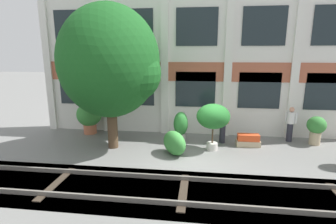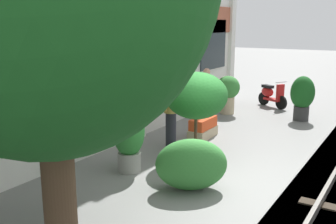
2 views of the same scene
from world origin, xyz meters
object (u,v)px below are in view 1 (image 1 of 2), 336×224
object	(u,v)px
potted_plant_square_trough	(248,141)
resident_watching_tracks	(290,123)
broadleaf_tree	(109,64)
potted_plant_low_pan	(213,117)
topiary_hedge	(174,143)
resident_by_doorway	(223,124)
potted_plant_glazed_jar	(316,128)
potted_plant_ribbed_drum	(181,125)
potted_plant_stone_basin	(89,115)

from	to	relation	value
potted_plant_square_trough	resident_watching_tracks	size ratio (longest dim) A/B	0.64
broadleaf_tree	potted_plant_low_pan	bearing A→B (deg)	3.56
topiary_hedge	potted_plant_square_trough	bearing A→B (deg)	23.30
potted_plant_square_trough	topiary_hedge	bearing A→B (deg)	-156.70
resident_watching_tracks	resident_by_doorway	bearing A→B (deg)	-42.56
potted_plant_glazed_jar	topiary_hedge	size ratio (longest dim) A/B	0.97
potted_plant_square_trough	resident_by_doorway	bearing A→B (deg)	162.92
potted_plant_ribbed_drum	topiary_hedge	xyz separation A→B (m)	(-0.13, -1.52, -0.31)
potted_plant_stone_basin	resident_by_doorway	size ratio (longest dim) A/B	1.04
potted_plant_stone_basin	potted_plant_square_trough	world-z (taller)	potted_plant_stone_basin
potted_plant_low_pan	potted_plant_square_trough	bearing A→B (deg)	21.17
broadleaf_tree	potted_plant_ribbed_drum	distance (m)	4.08
broadleaf_tree	potted_plant_stone_basin	size ratio (longest dim) A/B	3.47
resident_by_doorway	topiary_hedge	size ratio (longest dim) A/B	1.25
resident_by_doorway	topiary_hedge	distance (m)	2.64
potted_plant_stone_basin	potted_plant_ribbed_drum	xyz separation A→B (m)	(4.64, -0.72, -0.18)
potted_plant_low_pan	potted_plant_ribbed_drum	distance (m)	1.72
potted_plant_square_trough	topiary_hedge	distance (m)	3.38
resident_by_doorway	potted_plant_stone_basin	bearing A→B (deg)	-85.94
broadleaf_tree	potted_plant_ribbed_drum	xyz separation A→B (m)	(2.83, 1.06, -2.75)
potted_plant_stone_basin	potted_plant_square_trough	bearing A→B (deg)	-6.74
potted_plant_square_trough	potted_plant_low_pan	xyz separation A→B (m)	(-1.57, -0.61, 1.15)
potted_plant_stone_basin	broadleaf_tree	bearing A→B (deg)	-44.37
potted_plant_low_pan	potted_plant_ribbed_drum	bearing A→B (deg)	150.38
potted_plant_stone_basin	potted_plant_glazed_jar	bearing A→B (deg)	-1.60
topiary_hedge	potted_plant_low_pan	bearing A→B (deg)	25.43
potted_plant_square_trough	potted_plant_glazed_jar	size ratio (longest dim) A/B	0.81
potted_plant_glazed_jar	resident_by_doorway	size ratio (longest dim) A/B	0.78
potted_plant_stone_basin	potted_plant_low_pan	bearing A→B (deg)	-14.03
resident_watching_tracks	topiary_hedge	distance (m)	5.57
potted_plant_stone_basin	potted_plant_ribbed_drum	distance (m)	4.70
potted_plant_glazed_jar	resident_watching_tracks	distance (m)	1.04
potted_plant_low_pan	potted_plant_stone_basin	bearing A→B (deg)	165.97
potted_plant_low_pan	topiary_hedge	xyz separation A→B (m)	(-1.53, -0.73, -0.93)
potted_plant_square_trough	potted_plant_low_pan	distance (m)	2.04
potted_plant_glazed_jar	resident_by_doorway	xyz separation A→B (m)	(-4.07, -0.27, 0.10)
broadleaf_tree	potted_plant_ribbed_drum	size ratio (longest dim) A/B	4.20
potted_plant_stone_basin	potted_plant_glazed_jar	world-z (taller)	potted_plant_stone_basin
broadleaf_tree	resident_watching_tracks	distance (m)	8.42
broadleaf_tree	potted_plant_square_trough	distance (m)	6.72
broadleaf_tree	resident_by_doorway	size ratio (longest dim) A/B	3.62
potted_plant_ribbed_drum	topiary_hedge	size ratio (longest dim) A/B	1.07
topiary_hedge	broadleaf_tree	bearing A→B (deg)	170.28
broadleaf_tree	potted_plant_glazed_jar	xyz separation A→B (m)	(8.78, 1.48, -2.76)
potted_plant_low_pan	topiary_hedge	bearing A→B (deg)	-154.57
potted_plant_stone_basin	potted_plant_square_trough	xyz separation A→B (m)	(7.61, -0.90, -0.72)
potted_plant_stone_basin	potted_plant_glazed_jar	xyz separation A→B (m)	(10.59, -0.30, -0.20)
potted_plant_glazed_jar	broadleaf_tree	bearing A→B (deg)	-170.45
potted_plant_glazed_jar	resident_by_doorway	world-z (taller)	resident_by_doorway
potted_plant_stone_basin	potted_plant_low_pan	size ratio (longest dim) A/B	0.87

